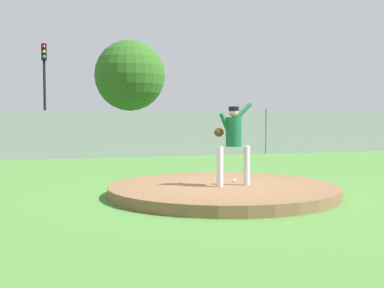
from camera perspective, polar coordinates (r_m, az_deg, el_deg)
ground_plane at (r=15.98m, az=-4.00°, el=-2.68°), size 80.00×80.00×0.00m
asphalt_strip at (r=24.31m, az=-8.54°, el=-0.67°), size 44.00×7.00×0.01m
pitchers_mound at (r=10.26m, az=3.64°, el=-5.38°), size 4.77×4.77×0.22m
pitcher_youth at (r=10.02m, az=4.80°, el=0.81°), size 0.80×0.32×1.71m
baseball at (r=10.69m, az=4.97°, el=-4.25°), size 0.07×0.07×0.07m
chainlink_fence at (r=19.83m, az=-6.63°, el=1.17°), size 28.97×0.07×1.97m
parked_car_burgundy at (r=27.55m, az=12.83°, el=1.42°), size 1.96×4.20×1.71m
parked_car_white at (r=23.53m, az=-18.24°, el=1.10°), size 1.84×4.48×1.76m
traffic_cone_orange at (r=22.18m, az=-6.03°, el=-0.36°), size 0.40×0.40×0.55m
traffic_light_near at (r=27.96m, az=-16.80°, el=7.42°), size 0.28×0.46×5.56m
tree_broad_right at (r=33.11m, az=-7.24°, el=7.88°), size 4.68×4.68×6.69m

